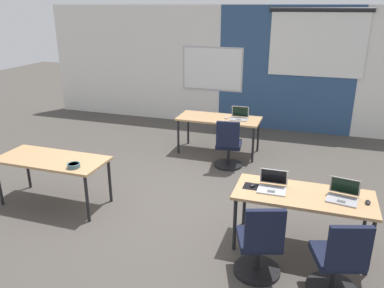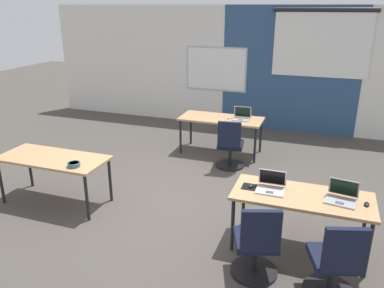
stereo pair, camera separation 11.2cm
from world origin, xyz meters
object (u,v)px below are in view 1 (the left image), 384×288
Objects in this scene: desk_near_left at (52,162)px; mouse_far_right at (226,118)px; mouse_near_right_inner at (253,185)px; chair_far_right at (228,148)px; laptop_far_right at (239,116)px; mouse_near_right_end at (368,202)px; chair_near_right_inner at (260,247)px; snack_bowl at (74,165)px; chair_near_right_end at (338,264)px; desk_far_center at (219,121)px; desk_near_right at (303,199)px; laptop_near_right_inner at (272,185)px; laptop_near_right_end at (343,195)px.

mouse_far_right is at bearing 55.83° from desk_near_left.
chair_far_right is at bearing 110.53° from mouse_near_right_inner.
mouse_near_right_end is (2.04, -2.85, -0.03)m from laptop_far_right.
desk_near_left is at bearing -31.56° from chair_near_right_inner.
laptop_far_right is 3.26× the size of mouse_near_right_end.
mouse_near_right_end is (2.29, -2.81, 0.00)m from mouse_far_right.
mouse_near_right_inner reaches higher than mouse_near_right_end.
chair_near_right_inner is at bearing -70.79° from mouse_far_right.
laptop_far_right is 1.92× the size of snack_bowl.
desk_near_left is 15.59× the size of mouse_far_right.
chair_near_right_inner is (-0.79, 0.05, 0.00)m from chair_near_right_end.
desk_far_center is 4.71× the size of laptop_far_right.
chair_near_right_end and chair_near_right_inner have the same top height.
desk_near_right is at bearing -137.62° from chair_near_right_inner.
desk_far_center is 15.35× the size of mouse_near_right_end.
chair_near_right_end is 8.32× the size of mouse_near_right_inner.
chair_near_right_inner is at bearing -21.48° from chair_near_right_end.
chair_near_right_end is 1.15m from laptop_near_right_inner.
chair_far_right is 1.00× the size of chair_near_right_end.
mouse_near_right_end is at bearing -166.26° from chair_near_right_inner.
mouse_near_right_end is (2.08, -2.13, 0.36)m from chair_far_right.
laptop_near_right_end reaches higher than mouse_near_right_inner.
mouse_near_right_end is at bearing 2.63° from snack_bowl.
desk_near_right and desk_far_center have the same top height.
desk_far_center is 0.83m from chair_far_right.
snack_bowl is (0.50, -0.18, 0.10)m from desk_near_left.
laptop_near_right_inner is (-0.77, 0.76, 0.39)m from chair_near_right_end.
laptop_near_right_inner is at bearing 1.68° from mouse_near_right_inner.
laptop_near_right_end is 1.14m from chair_near_right_inner.
desk_near_right is at bearing -169.21° from laptop_near_right_end.
laptop_near_right_end is at bearing 123.36° from chair_far_right.
mouse_far_right is at bearing -80.11° from chair_far_right.
laptop_far_right reaches higher than desk_far_center.
laptop_near_right_end reaches higher than mouse_far_right.
mouse_near_right_end is (0.26, -0.02, -0.03)m from laptop_near_right_end.
laptop_far_right is 3.69m from chair_near_right_inner.
chair_far_right is at bearing 123.32° from desk_near_right.
laptop_near_right_inner is at bearing 0.19° from desk_near_left.
mouse_far_right is 0.31× the size of laptop_near_right_inner.
snack_bowl reaches higher than desk_far_center.
laptop_near_right_inner is at bearing 108.59° from chair_far_right.
desk_near_right is 1.74× the size of chair_near_right_end.
chair_far_right is at bearing -72.76° from mouse_far_right.
chair_near_right_end reaches higher than mouse_far_right.
mouse_near_right_end is at bearing -0.21° from desk_near_left.
chair_far_right is 1.00× the size of chair_near_right_inner.
chair_far_right is at bearing -89.22° from chair_near_right_inner.
chair_far_right is at bearing 134.27° from mouse_near_right_end.
chair_far_right is 2.83m from snack_bowl.
chair_far_right reaches higher than desk_near_right.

